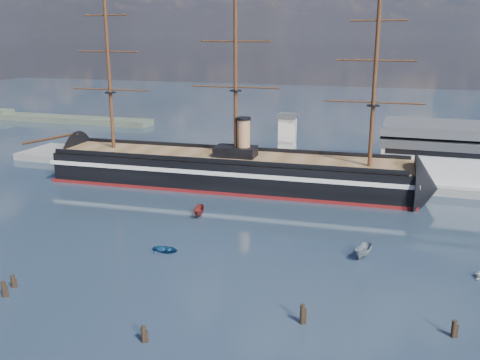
% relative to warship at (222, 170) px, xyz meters
% --- Properties ---
extents(ground, '(600.00, 600.00, 0.00)m').
position_rel_warship_xyz_m(ground, '(10.55, -20.00, -4.04)').
color(ground, '#202B35').
rests_on(ground, ground).
extents(quay, '(180.00, 18.00, 2.00)m').
position_rel_warship_xyz_m(quay, '(20.55, 16.00, -4.04)').
color(quay, slate).
rests_on(quay, ground).
extents(quay_tower, '(5.00, 5.00, 15.00)m').
position_rel_warship_xyz_m(quay_tower, '(13.55, 13.00, 5.72)').
color(quay_tower, silver).
rests_on(quay_tower, ground).
extents(shoreline, '(120.00, 10.00, 4.00)m').
position_rel_warship_xyz_m(shoreline, '(-128.68, 75.00, -2.59)').
color(shoreline, '#3F4C38').
rests_on(shoreline, ground).
extents(warship, '(113.23, 20.24, 53.94)m').
position_rel_warship_xyz_m(warship, '(0.00, 0.00, 0.00)').
color(warship, black).
rests_on(warship, ground).
extents(motorboat_a, '(6.63, 3.81, 2.50)m').
position_rel_warship_xyz_m(motorboat_a, '(3.55, -23.50, -4.04)').
color(motorboat_a, maroon).
rests_on(motorboat_a, ground).
extents(motorboat_b, '(1.18, 2.87, 1.34)m').
position_rel_warship_xyz_m(motorboat_b, '(5.23, -42.93, -4.04)').
color(motorboat_b, navy).
rests_on(motorboat_b, ground).
extents(motorboat_c, '(6.78, 3.85, 2.56)m').
position_rel_warship_xyz_m(motorboat_c, '(38.20, -34.69, -4.04)').
color(motorboat_c, gray).
rests_on(motorboat_c, ground).
extents(piling_near_left, '(0.64, 0.64, 3.06)m').
position_rel_warship_xyz_m(piling_near_left, '(-9.61, -65.20, -4.04)').
color(piling_near_left, black).
rests_on(piling_near_left, ground).
extents(piling_near_mid, '(0.64, 0.64, 2.84)m').
position_rel_warship_xyz_m(piling_near_mid, '(15.11, -69.51, -4.04)').
color(piling_near_mid, black).
rests_on(piling_near_mid, ground).
extents(piling_near_right, '(0.64, 0.64, 3.41)m').
position_rel_warship_xyz_m(piling_near_right, '(32.71, -59.18, -4.04)').
color(piling_near_right, black).
rests_on(piling_near_right, ground).
extents(piling_far_right, '(0.64, 0.64, 2.99)m').
position_rel_warship_xyz_m(piling_far_right, '(51.33, -56.49, -4.04)').
color(piling_far_right, black).
rests_on(piling_far_right, ground).
extents(piling_extra, '(0.64, 0.64, 2.63)m').
position_rel_warship_xyz_m(piling_extra, '(-10.46, -62.32, -4.04)').
color(piling_extra, black).
rests_on(piling_extra, ground).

